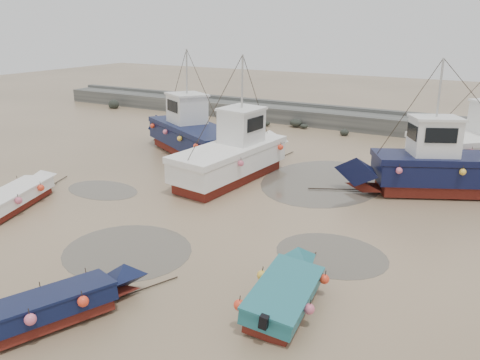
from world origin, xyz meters
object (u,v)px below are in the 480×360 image
object	(u,v)px
cabin_boat_2	(438,166)
cabin_boat_1	(237,153)
person	(220,188)
dinghy_1	(64,300)
cabin_boat_0	(190,133)
dinghy_0	(19,193)
dinghy_2	(286,287)

from	to	relation	value
cabin_boat_2	cabin_boat_1	bearing A→B (deg)	80.48
cabin_boat_1	person	size ratio (longest dim) A/B	5.70
cabin_boat_2	person	xyz separation A→B (m)	(-9.34, -4.46, -1.34)
dinghy_1	cabin_boat_0	bearing A→B (deg)	137.56
dinghy_0	dinghy_2	xyz separation A→B (m)	(13.56, -1.30, 0.02)
dinghy_1	dinghy_2	bearing A→B (deg)	59.43
dinghy_1	person	distance (m)	11.39
cabin_boat_2	cabin_boat_0	bearing A→B (deg)	64.32
dinghy_2	cabin_boat_0	distance (m)	17.07
dinghy_2	person	bearing A→B (deg)	126.60
cabin_boat_0	person	xyz separation A→B (m)	(4.99, -4.56, -1.31)
dinghy_1	cabin_boat_1	distance (m)	13.19
cabin_boat_0	cabin_boat_2	bearing A→B (deg)	-61.88
dinghy_1	person	world-z (taller)	dinghy_1
cabin_boat_0	person	bearing A→B (deg)	-103.92
dinghy_1	cabin_boat_1	xyz separation A→B (m)	(-2.03, 13.01, 0.78)
dinghy_0	person	xyz separation A→B (m)	(6.60, 6.31, -0.54)
cabin_boat_0	cabin_boat_2	distance (m)	14.33
dinghy_2	cabin_boat_0	xyz separation A→B (m)	(-11.95, 12.17, 0.75)
dinghy_2	cabin_boat_2	bearing A→B (deg)	73.00
cabin_boat_0	cabin_boat_1	world-z (taller)	same
dinghy_2	person	world-z (taller)	dinghy_2
person	dinghy_0	bearing A→B (deg)	0.38
dinghy_0	dinghy_2	world-z (taller)	same
cabin_boat_1	cabin_boat_2	xyz separation A→B (m)	(9.41, 2.66, 0.00)
cabin_boat_0	person	distance (m)	6.88
dinghy_0	cabin_boat_1	world-z (taller)	cabin_boat_1
dinghy_0	person	world-z (taller)	dinghy_0
dinghy_0	cabin_boat_2	bearing A→B (deg)	15.00
cabin_boat_2	dinghy_1	bearing A→B (deg)	129.49
cabin_boat_0	cabin_boat_1	distance (m)	5.64
dinghy_0	dinghy_1	xyz separation A→B (m)	(8.56, -4.89, 0.02)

